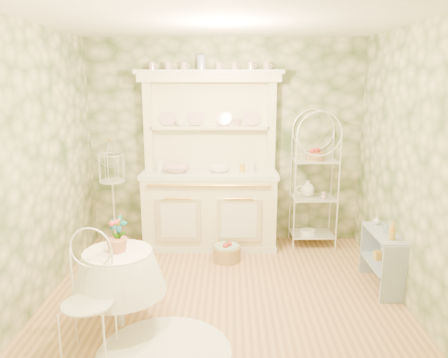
{
  "coord_description": "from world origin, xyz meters",
  "views": [
    {
      "loc": [
        0.06,
        -3.98,
        2.18
      ],
      "look_at": [
        0.0,
        0.5,
        1.15
      ],
      "focal_mm": 35.0,
      "sensor_mm": 36.0,
      "label": 1
    }
  ],
  "objects_px": {
    "kitchen_dresser": "(209,161)",
    "side_shelf": "(382,262)",
    "cafe_chair": "(88,312)",
    "floor_basket": "(227,251)",
    "birdcage_stand": "(113,191)",
    "bakers_rack": "(314,177)",
    "round_table": "(120,292)"
  },
  "relations": [
    {
      "from": "kitchen_dresser",
      "to": "side_shelf",
      "type": "height_order",
      "value": "kitchen_dresser"
    },
    {
      "from": "side_shelf",
      "to": "cafe_chair",
      "type": "xyz_separation_m",
      "value": [
        -2.74,
        -1.22,
        0.1
      ]
    },
    {
      "from": "floor_basket",
      "to": "birdcage_stand",
      "type": "bearing_deg",
      "value": 165.16
    },
    {
      "from": "bakers_rack",
      "to": "side_shelf",
      "type": "xyz_separation_m",
      "value": [
        0.52,
        -1.22,
        -0.65
      ]
    },
    {
      "from": "bakers_rack",
      "to": "birdcage_stand",
      "type": "bearing_deg",
      "value": -178.75
    },
    {
      "from": "cafe_chair",
      "to": "birdcage_stand",
      "type": "height_order",
      "value": "birdcage_stand"
    },
    {
      "from": "bakers_rack",
      "to": "cafe_chair",
      "type": "relative_size",
      "value": 2.46
    },
    {
      "from": "kitchen_dresser",
      "to": "birdcage_stand",
      "type": "xyz_separation_m",
      "value": [
        -1.24,
        -0.11,
        -0.37
      ]
    },
    {
      "from": "side_shelf",
      "to": "cafe_chair",
      "type": "height_order",
      "value": "cafe_chair"
    },
    {
      "from": "round_table",
      "to": "floor_basket",
      "type": "height_order",
      "value": "round_table"
    },
    {
      "from": "side_shelf",
      "to": "birdcage_stand",
      "type": "height_order",
      "value": "birdcage_stand"
    },
    {
      "from": "round_table",
      "to": "birdcage_stand",
      "type": "bearing_deg",
      "value": 105.78
    },
    {
      "from": "cafe_chair",
      "to": "floor_basket",
      "type": "bearing_deg",
      "value": 64.84
    },
    {
      "from": "kitchen_dresser",
      "to": "cafe_chair",
      "type": "relative_size",
      "value": 3.03
    },
    {
      "from": "kitchen_dresser",
      "to": "bakers_rack",
      "type": "relative_size",
      "value": 1.24
    },
    {
      "from": "kitchen_dresser",
      "to": "floor_basket",
      "type": "bearing_deg",
      "value": -65.7
    },
    {
      "from": "kitchen_dresser",
      "to": "floor_basket",
      "type": "height_order",
      "value": "kitchen_dresser"
    },
    {
      "from": "kitchen_dresser",
      "to": "cafe_chair",
      "type": "height_order",
      "value": "kitchen_dresser"
    },
    {
      "from": "kitchen_dresser",
      "to": "bakers_rack",
      "type": "xyz_separation_m",
      "value": [
        1.36,
        0.06,
        -0.22
      ]
    },
    {
      "from": "bakers_rack",
      "to": "floor_basket",
      "type": "height_order",
      "value": "bakers_rack"
    },
    {
      "from": "kitchen_dresser",
      "to": "floor_basket",
      "type": "xyz_separation_m",
      "value": [
        0.23,
        -0.5,
        -1.02
      ]
    },
    {
      "from": "kitchen_dresser",
      "to": "round_table",
      "type": "height_order",
      "value": "kitchen_dresser"
    },
    {
      "from": "bakers_rack",
      "to": "floor_basket",
      "type": "distance_m",
      "value": 1.5
    },
    {
      "from": "kitchen_dresser",
      "to": "bakers_rack",
      "type": "distance_m",
      "value": 1.38
    },
    {
      "from": "kitchen_dresser",
      "to": "round_table",
      "type": "distance_m",
      "value": 2.23
    },
    {
      "from": "round_table",
      "to": "birdcage_stand",
      "type": "xyz_separation_m",
      "value": [
        -0.52,
        1.84,
        0.45
      ]
    },
    {
      "from": "bakers_rack",
      "to": "birdcage_stand",
      "type": "xyz_separation_m",
      "value": [
        -2.6,
        -0.17,
        -0.15
      ]
    },
    {
      "from": "kitchen_dresser",
      "to": "side_shelf",
      "type": "distance_m",
      "value": 2.37
    },
    {
      "from": "bakers_rack",
      "to": "cafe_chair",
      "type": "height_order",
      "value": "bakers_rack"
    },
    {
      "from": "floor_basket",
      "to": "side_shelf",
      "type": "bearing_deg",
      "value": -21.86
    },
    {
      "from": "bakers_rack",
      "to": "floor_basket",
      "type": "relative_size",
      "value": 4.79
    },
    {
      "from": "cafe_chair",
      "to": "kitchen_dresser",
      "type": "bearing_deg",
      "value": 74.95
    }
  ]
}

